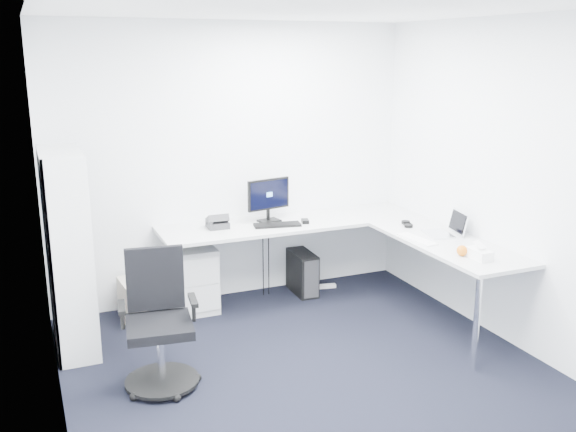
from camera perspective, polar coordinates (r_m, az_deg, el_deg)
name	(u,v)px	position (r m, az deg, el deg)	size (l,w,h in m)	color
ground	(324,388)	(4.92, 3.25, -15.00)	(4.20, 4.20, 0.00)	black
ceiling	(330,5)	(4.29, 3.78, 18.21)	(4.20, 4.20, 0.00)	white
wall_back	(232,163)	(6.33, -4.97, 4.69)	(3.60, 0.02, 2.70)	white
wall_front	(562,329)	(2.79, 23.18, -9.24)	(3.60, 0.02, 2.70)	white
wall_left	(50,240)	(3.98, -20.43, -2.01)	(0.02, 4.20, 2.70)	white
wall_right	(531,190)	(5.44, 20.77, 2.20)	(0.02, 4.20, 2.70)	white
l_desk	(312,270)	(6.13, 2.19, -4.79)	(2.73, 1.53, 0.80)	#BABCBC
drawer_pedestal	(192,278)	(6.23, -8.53, -5.45)	(0.41, 0.51, 0.63)	#BABCBC
bookshelf	(68,252)	(5.53, -18.94, -3.02)	(0.32, 0.83, 1.66)	silver
task_chair	(159,323)	(4.80, -11.39, -9.30)	(0.57, 0.57, 1.01)	black
black_pc_tower	(302,273)	(6.60, 1.29, -5.05)	(0.20, 0.44, 0.43)	black
beige_pc_tower	(132,301)	(6.11, -13.69, -7.35)	(0.18, 0.40, 0.38)	#B8AE9C
power_strip	(321,287)	(6.78, 2.92, -6.29)	(0.32, 0.06, 0.04)	white
monitor	(269,200)	(6.22, -1.70, 1.45)	(0.46, 0.15, 0.44)	black
black_keyboard	(277,225)	(6.11, -0.96, -0.79)	(0.44, 0.16, 0.02)	black
mouse	(305,221)	(6.22, 1.53, -0.46)	(0.07, 0.11, 0.03)	black
desk_phone	(217,221)	(6.07, -6.29, -0.43)	(0.19, 0.19, 0.13)	#2C2C2F
laptop	(439,223)	(5.95, 13.26, -0.63)	(0.31, 0.30, 0.22)	silver
white_keyboard	(417,239)	(5.77, 11.39, -2.05)	(0.12, 0.43, 0.01)	white
headphones	(407,223)	(6.23, 10.55, -0.61)	(0.12, 0.19, 0.05)	black
orange_fruit	(462,251)	(5.41, 15.21, -2.98)	(0.09, 0.09, 0.09)	orange
tissue_box	(479,254)	(5.38, 16.62, -3.25)	(0.12, 0.23, 0.08)	white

